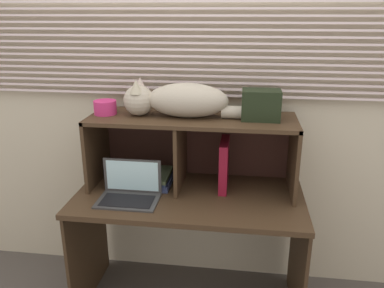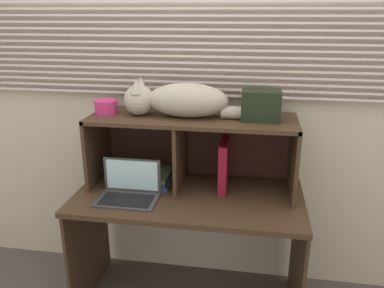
{
  "view_description": "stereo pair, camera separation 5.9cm",
  "coord_description": "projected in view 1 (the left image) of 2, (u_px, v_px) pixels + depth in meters",
  "views": [
    {
      "loc": [
        0.28,
        -1.78,
        1.71
      ],
      "look_at": [
        0.0,
        0.3,
        0.99
      ],
      "focal_mm": 36.57,
      "sensor_mm": 36.0,
      "label": 1
    },
    {
      "loc": [
        0.34,
        -1.77,
        1.71
      ],
      "look_at": [
        0.0,
        0.3,
        0.99
      ],
      "focal_mm": 36.57,
      "sensor_mm": 36.0,
      "label": 2
    }
  ],
  "objects": [
    {
      "name": "book_stack",
      "position": [
        155.0,
        178.0,
        2.32
      ],
      "size": [
        0.2,
        0.26,
        0.07
      ],
      "color": "#3D4976",
      "rests_on": "desk"
    },
    {
      "name": "desk",
      "position": [
        189.0,
        218.0,
        2.24
      ],
      "size": [
        1.27,
        0.65,
        0.73
      ],
      "color": "#3D2B1A",
      "rests_on": "ground"
    },
    {
      "name": "laptop",
      "position": [
        130.0,
        191.0,
        2.13
      ],
      "size": [
        0.33,
        0.22,
        0.21
      ],
      "color": "#373737",
      "rests_on": "desk"
    },
    {
      "name": "small_basket",
      "position": [
        105.0,
        107.0,
        2.22
      ],
      "size": [
        0.13,
        0.13,
        0.08
      ],
      "primitive_type": "cylinder",
      "color": "#C82E6E",
      "rests_on": "hutch_shelf_unit"
    },
    {
      "name": "back_panel_with_blinds",
      "position": [
        197.0,
        90.0,
        2.36
      ],
      "size": [
        4.4,
        0.08,
        2.5
      ],
      "color": "beige",
      "rests_on": "ground"
    },
    {
      "name": "binder_upright",
      "position": [
        224.0,
        164.0,
        2.23
      ],
      "size": [
        0.05,
        0.24,
        0.29
      ],
      "primitive_type": "cube",
      "color": "maroon",
      "rests_on": "desk"
    },
    {
      "name": "hutch_shelf_unit",
      "position": [
        191.0,
        137.0,
        2.24
      ],
      "size": [
        1.16,
        0.39,
        0.42
      ],
      "color": "#3D2B1A",
      "rests_on": "desk"
    },
    {
      "name": "storage_box",
      "position": [
        261.0,
        105.0,
        2.09
      ],
      "size": [
        0.21,
        0.14,
        0.16
      ],
      "primitive_type": "cube",
      "color": "black",
      "rests_on": "hutch_shelf_unit"
    },
    {
      "name": "cat",
      "position": [
        178.0,
        100.0,
        2.15
      ],
      "size": [
        0.79,
        0.2,
        0.21
      ],
      "color": "#B1A794",
      "rests_on": "hutch_shelf_unit"
    }
  ]
}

